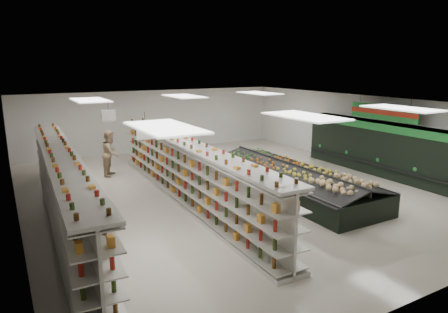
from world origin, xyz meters
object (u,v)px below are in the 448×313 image
gondola_center (186,174)px  soda_endcap (146,144)px  gondola_left (63,190)px  shopper_background (111,153)px  produce_island (291,179)px  shopper_main (258,198)px

gondola_center → soda_endcap: bearing=84.5°
gondola_center → gondola_left: bearing=179.4°
soda_endcap → shopper_background: bearing=-139.9°
produce_island → shopper_background: 7.49m
gondola_center → soda_endcap: (0.76, 6.30, -0.13)m
produce_island → shopper_main: size_ratio=4.48×
gondola_left → shopper_background: gondola_left is taller
soda_endcap → shopper_main: 9.23m
gondola_center → produce_island: bearing=-13.4°
shopper_background → gondola_left: bearing=-178.0°
gondola_center → soda_endcap: size_ratio=7.10×
shopper_main → shopper_background: (-2.32, 7.42, 0.14)m
shopper_background → produce_island: bearing=-105.7°
gondola_left → shopper_main: (4.78, -3.05, -0.14)m
gondola_left → shopper_main: size_ratio=7.40×
gondola_center → soda_endcap: gondola_center is taller
shopper_main → gondola_left: bearing=-63.2°
soda_endcap → shopper_background: 2.80m
soda_endcap → gondola_center: bearing=-96.8°
produce_island → gondola_left: bearing=171.7°
gondola_left → shopper_background: 5.01m
shopper_main → soda_endcap: bearing=-119.5°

